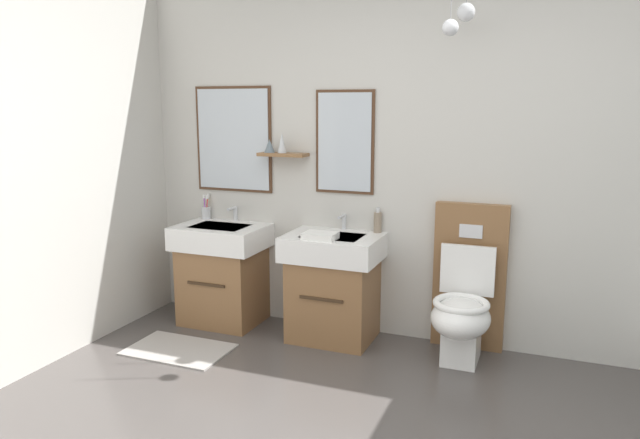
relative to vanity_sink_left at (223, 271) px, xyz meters
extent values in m
cube|color=beige|center=(1.64, 0.28, 0.98)|extent=(4.82, 0.12, 2.76)
cube|color=#4C301E|center=(0.00, 0.21, 0.98)|extent=(0.64, 0.02, 0.79)
cube|color=silver|center=(0.00, 0.20, 0.98)|extent=(0.60, 0.01, 0.75)
cube|color=#4C301E|center=(0.90, 0.21, 0.98)|extent=(0.43, 0.02, 0.73)
cube|color=silver|center=(0.90, 0.20, 0.98)|extent=(0.39, 0.01, 0.69)
cube|color=brown|center=(0.45, 0.14, 0.89)|extent=(0.36, 0.14, 0.02)
cone|color=slate|center=(0.34, 0.13, 0.95)|extent=(0.08, 0.08, 0.10)
cone|color=silver|center=(0.44, 0.14, 0.97)|extent=(0.06, 0.06, 0.14)
sphere|color=silver|center=(1.69, -0.27, 1.67)|extent=(0.09, 0.09, 0.09)
sphere|color=silver|center=(1.73, -0.01, 1.78)|extent=(0.11, 0.11, 0.11)
cube|color=#9E9993|center=(0.00, -0.61, -0.39)|extent=(0.68, 0.44, 0.01)
cube|color=brown|center=(0.00, 0.00, -0.11)|extent=(0.57, 0.48, 0.58)
cube|color=#3B2919|center=(0.00, -0.24, -0.04)|extent=(0.31, 0.01, 0.02)
cube|color=white|center=(0.00, 0.00, 0.27)|extent=(0.66, 0.51, 0.17)
cube|color=silver|center=(0.00, -0.03, 0.34)|extent=(0.41, 0.28, 0.03)
cylinder|color=silver|center=(0.00, 0.21, 0.41)|extent=(0.03, 0.03, 0.11)
cylinder|color=silver|center=(0.00, 0.15, 0.46)|extent=(0.02, 0.11, 0.02)
cube|color=brown|center=(0.90, 0.00, -0.11)|extent=(0.57, 0.48, 0.58)
cube|color=#3B2919|center=(0.90, -0.24, -0.04)|extent=(0.31, 0.01, 0.02)
cube|color=white|center=(0.90, 0.00, 0.27)|extent=(0.66, 0.51, 0.17)
cube|color=silver|center=(0.90, -0.03, 0.34)|extent=(0.41, 0.28, 0.03)
cylinder|color=silver|center=(0.90, 0.21, 0.41)|extent=(0.03, 0.03, 0.11)
cylinder|color=silver|center=(0.90, 0.15, 0.46)|extent=(0.02, 0.11, 0.02)
cube|color=brown|center=(1.80, 0.20, 0.10)|extent=(0.48, 0.10, 1.00)
cube|color=silver|center=(1.80, 0.15, 0.42)|extent=(0.15, 0.01, 0.09)
cube|color=white|center=(1.80, -0.06, -0.23)|extent=(0.22, 0.30, 0.34)
ellipsoid|color=white|center=(1.80, -0.14, -0.08)|extent=(0.37, 0.46, 0.24)
torus|color=white|center=(1.80, -0.14, 0.02)|extent=(0.35, 0.35, 0.04)
cube|color=white|center=(1.80, 0.08, 0.18)|extent=(0.35, 0.03, 0.33)
cylinder|color=silver|center=(-0.25, 0.18, 0.40)|extent=(0.07, 0.07, 0.09)
cylinder|color=#DB3847|center=(-0.24, 0.18, 0.45)|extent=(0.01, 0.03, 0.15)
cube|color=white|center=(-0.23, 0.18, 0.53)|extent=(0.01, 0.02, 0.03)
cylinder|color=yellow|center=(-0.25, 0.19, 0.46)|extent=(0.04, 0.02, 0.16)
cube|color=white|center=(-0.23, 0.19, 0.54)|extent=(0.02, 0.02, 0.03)
cylinder|color=white|center=(-0.26, 0.18, 0.45)|extent=(0.02, 0.03, 0.15)
cube|color=white|center=(-0.25, 0.19, 0.53)|extent=(0.01, 0.02, 0.03)
cylinder|color=purple|center=(-0.25, 0.17, 0.45)|extent=(0.02, 0.02, 0.16)
cube|color=white|center=(-0.26, 0.17, 0.53)|extent=(0.01, 0.02, 0.03)
cylinder|color=gray|center=(1.15, 0.19, 0.43)|extent=(0.06, 0.06, 0.14)
cylinder|color=silver|center=(1.15, 0.19, 0.52)|extent=(0.02, 0.02, 0.04)
cube|color=white|center=(0.86, -0.16, 0.38)|extent=(0.22, 0.16, 0.04)
camera|label=1|loc=(2.29, -3.77, 1.25)|focal=33.43mm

